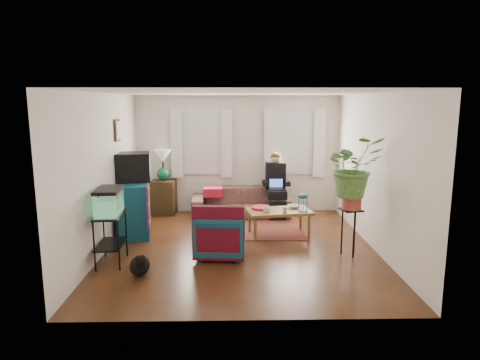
{
  "coord_description": "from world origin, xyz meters",
  "views": [
    {
      "loc": [
        -0.16,
        -7.01,
        2.45
      ],
      "look_at": [
        0.0,
        0.4,
        1.1
      ],
      "focal_mm": 32.0,
      "sensor_mm": 36.0,
      "label": 1
    }
  ],
  "objects_px": {
    "dresser": "(134,208)",
    "coffee_table": "(279,223)",
    "sofa": "(241,197)",
    "aquarium_stand": "(111,239)",
    "side_table": "(164,197)",
    "armchair": "(220,232)",
    "plant_stand": "(350,232)"
  },
  "relations": [
    {
      "from": "sofa",
      "to": "coffee_table",
      "type": "distance_m",
      "value": 1.55
    },
    {
      "from": "sofa",
      "to": "coffee_table",
      "type": "bearing_deg",
      "value": -65.09
    },
    {
      "from": "aquarium_stand",
      "to": "dresser",
      "type": "bearing_deg",
      "value": 86.12
    },
    {
      "from": "side_table",
      "to": "plant_stand",
      "type": "xyz_separation_m",
      "value": [
        3.41,
        -2.72,
        0.01
      ]
    },
    {
      "from": "armchair",
      "to": "plant_stand",
      "type": "height_order",
      "value": "armchair"
    },
    {
      "from": "aquarium_stand",
      "to": "plant_stand",
      "type": "height_order",
      "value": "aquarium_stand"
    },
    {
      "from": "coffee_table",
      "to": "aquarium_stand",
      "type": "bearing_deg",
      "value": -162.54
    },
    {
      "from": "side_table",
      "to": "dresser",
      "type": "distance_m",
      "value": 1.53
    },
    {
      "from": "plant_stand",
      "to": "coffee_table",
      "type": "bearing_deg",
      "value": 133.69
    },
    {
      "from": "dresser",
      "to": "coffee_table",
      "type": "xyz_separation_m",
      "value": [
        2.72,
        -0.15,
        -0.26
      ]
    },
    {
      "from": "side_table",
      "to": "aquarium_stand",
      "type": "bearing_deg",
      "value": -96.62
    },
    {
      "from": "side_table",
      "to": "dresser",
      "type": "xyz_separation_m",
      "value": [
        -0.34,
        -1.49,
        0.12
      ]
    },
    {
      "from": "coffee_table",
      "to": "dresser",
      "type": "bearing_deg",
      "value": 167.55
    },
    {
      "from": "sofa",
      "to": "aquarium_stand",
      "type": "distance_m",
      "value": 3.44
    },
    {
      "from": "coffee_table",
      "to": "plant_stand",
      "type": "distance_m",
      "value": 1.5
    },
    {
      "from": "side_table",
      "to": "dresser",
      "type": "relative_size",
      "value": 0.68
    },
    {
      "from": "aquarium_stand",
      "to": "coffee_table",
      "type": "bearing_deg",
      "value": 23.15
    },
    {
      "from": "dresser",
      "to": "plant_stand",
      "type": "distance_m",
      "value": 3.95
    },
    {
      "from": "sofa",
      "to": "dresser",
      "type": "distance_m",
      "value": 2.39
    },
    {
      "from": "dresser",
      "to": "armchair",
      "type": "xyz_separation_m",
      "value": [
        1.65,
        -1.2,
        -0.1
      ]
    },
    {
      "from": "sofa",
      "to": "plant_stand",
      "type": "xyz_separation_m",
      "value": [
        1.71,
        -2.46,
        -0.03
      ]
    },
    {
      "from": "dresser",
      "to": "plant_stand",
      "type": "xyz_separation_m",
      "value": [
        3.75,
        -1.23,
        -0.11
      ]
    },
    {
      "from": "armchair",
      "to": "dresser",
      "type": "bearing_deg",
      "value": -32.04
    },
    {
      "from": "side_table",
      "to": "armchair",
      "type": "bearing_deg",
      "value": -63.93
    },
    {
      "from": "aquarium_stand",
      "to": "coffee_table",
      "type": "relative_size",
      "value": 0.67
    },
    {
      "from": "sofa",
      "to": "armchair",
      "type": "bearing_deg",
      "value": -100.31
    },
    {
      "from": "sofa",
      "to": "aquarium_stand",
      "type": "bearing_deg",
      "value": -127.89
    },
    {
      "from": "dresser",
      "to": "coffee_table",
      "type": "relative_size",
      "value": 0.95
    },
    {
      "from": "sofa",
      "to": "armchair",
      "type": "relative_size",
      "value": 2.65
    },
    {
      "from": "dresser",
      "to": "coffee_table",
      "type": "bearing_deg",
      "value": -13.4
    },
    {
      "from": "aquarium_stand",
      "to": "armchair",
      "type": "distance_m",
      "value": 1.7
    },
    {
      "from": "sofa",
      "to": "coffee_table",
      "type": "xyz_separation_m",
      "value": [
        0.67,
        -1.38,
        -0.17
      ]
    }
  ]
}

